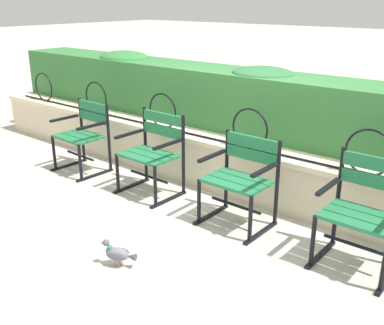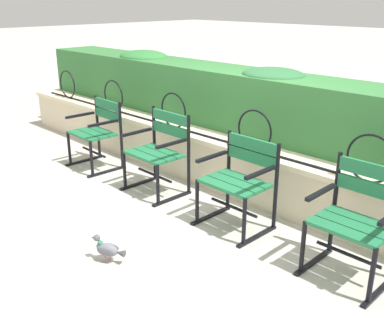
# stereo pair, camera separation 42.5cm
# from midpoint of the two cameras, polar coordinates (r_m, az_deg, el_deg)

# --- Properties ---
(ground_plane) EXTENTS (60.00, 60.00, 0.00)m
(ground_plane) POSITION_cam_midpoint_polar(r_m,az_deg,el_deg) (4.44, 2.30, -6.89)
(ground_plane) COLOR #BCB7AD
(stone_wall) EXTENTS (8.34, 0.41, 0.56)m
(stone_wall) POSITION_cam_midpoint_polar(r_m,az_deg,el_deg) (4.89, 8.75, -0.88)
(stone_wall) COLOR beige
(stone_wall) RESTS_ON ground
(iron_arch_fence) EXTENTS (7.78, 0.02, 0.42)m
(iron_arch_fence) POSITION_cam_midpoint_polar(r_m,az_deg,el_deg) (4.89, 5.44, 4.82)
(iron_arch_fence) COLOR black
(iron_arch_fence) RESTS_ON stone_wall
(hedge_row) EXTENTS (8.17, 0.69, 0.79)m
(hedge_row) POSITION_cam_midpoint_polar(r_m,az_deg,el_deg) (5.09, 13.17, 7.15)
(hedge_row) COLOR #387A3D
(hedge_row) RESTS_ON stone_wall
(park_chair_leftmost) EXTENTS (0.59, 0.54, 0.83)m
(park_chair_leftmost) POSITION_cam_midpoint_polar(r_m,az_deg,el_deg) (5.69, -9.69, 3.89)
(park_chair_leftmost) COLOR #237547
(park_chair_leftmost) RESTS_ON ground
(park_chair_centre_left) EXTENTS (0.62, 0.53, 0.88)m
(park_chair_centre_left) POSITION_cam_midpoint_polar(r_m,az_deg,el_deg) (4.87, -1.62, 1.56)
(park_chair_centre_left) COLOR #237547
(park_chair_centre_left) RESTS_ON ground
(park_chair_centre_right) EXTENTS (0.61, 0.53, 0.82)m
(park_chair_centre_right) POSITION_cam_midpoint_polar(r_m,az_deg,el_deg) (4.16, 8.96, -2.14)
(park_chair_centre_right) COLOR #237547
(park_chair_centre_right) RESTS_ON ground
(park_chair_rightmost) EXTENTS (0.58, 0.52, 0.88)m
(park_chair_rightmost) POSITION_cam_midpoint_polar(r_m,az_deg,el_deg) (3.66, 23.21, -6.58)
(park_chair_rightmost) COLOR #237547
(park_chair_rightmost) RESTS_ON ground
(pigeon_near_chairs) EXTENTS (0.28, 0.18, 0.22)m
(pigeon_near_chairs) POSITION_cam_midpoint_polar(r_m,az_deg,el_deg) (3.72, -7.28, -10.83)
(pigeon_near_chairs) COLOR slate
(pigeon_near_chairs) RESTS_ON ground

